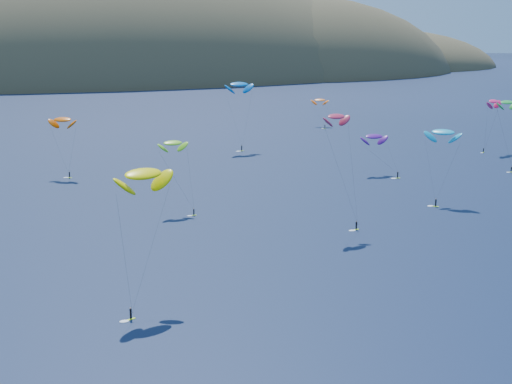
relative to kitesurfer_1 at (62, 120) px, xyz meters
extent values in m
ellipsoid|color=#3D3526|center=(60.46, 404.54, -29.99)|extent=(600.00, 300.00, 210.00)
ellipsoid|color=#3D3526|center=(220.46, 384.54, -26.75)|extent=(320.00, 220.00, 156.00)
ellipsoid|color=#3D3526|center=(340.46, 424.54, -22.43)|extent=(240.00, 180.00, 84.00)
cube|color=#BAFC1C|center=(0.73, -5.05, -17.35)|extent=(1.51, 1.20, 0.08)
cylinder|color=black|center=(0.73, -5.05, -16.39)|extent=(0.36, 0.36, 1.63)
sphere|color=#8C6047|center=(0.73, -5.05, -15.45)|extent=(0.27, 0.27, 0.27)
ellipsoid|color=#D24C00|center=(0.00, 0.01, 0.04)|extent=(9.80, 8.43, 5.01)
cube|color=#BAFC1C|center=(2.17, -117.20, -17.35)|extent=(1.57, 0.99, 0.08)
cylinder|color=black|center=(2.17, -117.20, -16.39)|extent=(0.36, 0.36, 1.63)
sphere|color=#8C6047|center=(2.17, -117.20, -15.45)|extent=(0.27, 0.27, 0.27)
ellipsoid|color=#EDE100|center=(6.55, -108.25, 4.79)|extent=(11.86, 8.77, 6.01)
cube|color=#BAFC1C|center=(26.85, -58.97, -17.35)|extent=(1.39, 0.53, 0.07)
cylinder|color=black|center=(26.85, -58.97, -16.50)|extent=(0.32, 0.32, 1.45)
sphere|color=#8C6047|center=(26.85, -58.97, -15.66)|extent=(0.24, 0.24, 0.24)
ellipsoid|color=#74D121|center=(23.68, -50.97, -0.22)|extent=(7.82, 4.23, 4.19)
cube|color=#BAFC1C|center=(64.59, 21.64, -17.34)|extent=(1.72, 0.77, 0.09)
cylinder|color=black|center=(64.59, 21.64, -16.30)|extent=(0.39, 0.39, 1.78)
sphere|color=#8C6047|center=(64.59, 21.64, -15.27)|extent=(0.30, 0.30, 0.30)
ellipsoid|color=#0059B3|center=(65.40, 27.15, 6.65)|extent=(11.84, 7.09, 6.19)
cube|color=#BAFC1C|center=(88.69, -70.71, -17.35)|extent=(1.52, 1.42, 0.09)
cylinder|color=black|center=(88.69, -70.71, -16.33)|extent=(0.38, 0.38, 1.72)
sphere|color=#8C6047|center=(88.69, -70.71, -15.33)|extent=(0.29, 0.29, 0.29)
ellipsoid|color=#0791C7|center=(93.68, -64.42, 1.06)|extent=(9.84, 9.40, 5.19)
cube|color=#BAFC1C|center=(96.24, -37.52, -17.35)|extent=(1.61, 0.48, 0.09)
cylinder|color=black|center=(96.24, -37.52, -16.33)|extent=(0.38, 0.38, 1.72)
sphere|color=#8C6047|center=(96.24, -37.52, -15.33)|extent=(0.29, 0.29, 0.29)
ellipsoid|color=#490E7D|center=(92.79, -27.75, -5.71)|extent=(9.00, 4.23, 5.01)
cube|color=#BAFC1C|center=(147.58, -9.26, -17.35)|extent=(1.32, 0.92, 0.07)
cylinder|color=black|center=(147.58, -9.26, -16.54)|extent=(0.30, 0.30, 1.38)
sphere|color=#8C6047|center=(147.58, -9.26, -15.74)|extent=(0.23, 0.23, 0.23)
ellipsoid|color=#DE175D|center=(152.07, -7.11, 0.94)|extent=(9.71, 7.66, 4.92)
cube|color=#BAFC1C|center=(59.71, -83.00, -17.35)|extent=(1.62, 0.91, 0.09)
cylinder|color=black|center=(59.71, -83.00, -16.37)|extent=(0.36, 0.36, 1.66)
sphere|color=#8C6047|center=(59.71, -83.00, -15.41)|extent=(0.28, 0.28, 0.28)
ellipsoid|color=#A3203F|center=(56.13, -78.20, 8.61)|extent=(8.15, 5.61, 4.15)
cube|color=#BAFC1C|center=(116.18, 62.43, -17.35)|extent=(1.35, 0.95, 0.07)
cylinder|color=black|center=(116.18, 62.43, -16.53)|extent=(0.31, 0.31, 1.41)
sphere|color=#8C6047|center=(116.18, 62.43, -15.71)|extent=(0.24, 0.24, 0.24)
ellipsoid|color=orange|center=(117.67, 72.10, -5.75)|extent=(8.38, 6.64, 4.24)
cube|color=#BAFC1C|center=(135.14, -41.08, -17.35)|extent=(1.40, 0.47, 0.08)
cylinder|color=black|center=(135.14, -41.08, -16.49)|extent=(0.32, 0.32, 1.47)
sphere|color=#8C6047|center=(135.14, -41.08, -15.63)|extent=(0.25, 0.25, 0.25)
ellipsoid|color=green|center=(137.56, -33.33, 3.96)|extent=(8.07, 4.07, 4.40)
camera|label=1|loc=(-12.71, -225.98, 30.43)|focal=50.00mm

